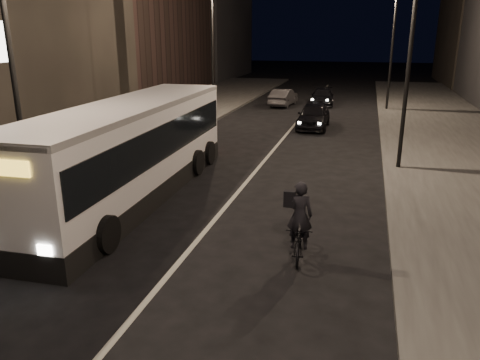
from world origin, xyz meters
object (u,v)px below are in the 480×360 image
Objects in this scene: streetlight_left_far at (216,33)px; car_mid at (283,97)px; car_far at (322,97)px; streetlight_right_mid at (405,33)px; city_bus at (131,147)px; streetlight_left_near at (16,33)px; car_near at (313,116)px; cyclist_on_bicycle at (300,233)px; streetlight_right_far at (389,33)px.

car_mid is at bearing 63.40° from streetlight_left_far.
streetlight_left_far is 1.91× the size of car_far.
streetlight_right_mid is 0.68× the size of city_bus.
streetlight_right_mid is 19.00m from car_far.
car_mid is 0.93× the size of car_far.
streetlight_left_near is 18.02m from car_near.
streetlight_left_far is at bearing -132.72° from car_far.
cyclist_on_bicycle reaches higher than car_mid.
streetlight_right_mid is 14.62m from streetlight_left_far.
streetlight_left_far is 8.22m from car_near.
city_bus reaches higher than car_mid.
car_mid is (-3.27, 8.38, -0.08)m from car_near.
streetlight_right_mid is at bearing 36.88° from streetlight_left_near.
car_far is (4.14, 23.46, -1.13)m from city_bus.
streetlight_right_mid is 1.00× the size of streetlight_right_far.
streetlight_right_far is at bearing 61.83° from car_near.
streetlight_left_near is 25.19m from car_mid.
streetlight_left_near is at bearing -131.46° from city_bus.
streetlight_right_mid is 10.24m from car_near.
cyclist_on_bicycle is (8.13, -18.82, -4.68)m from streetlight_left_far.
streetlight_left_far is at bearing 95.92° from city_bus.
streetlight_left_far is at bearing -150.64° from streetlight_right_far.
cyclist_on_bicycle is (-2.54, -24.82, -4.68)m from streetlight_right_far.
car_mid is 3.14m from car_far.
streetlight_left_near is 18.00m from streetlight_left_far.
car_near is (6.54, 16.15, -4.63)m from streetlight_left_near.
streetlight_right_far is 12.24m from streetlight_left_far.
streetlight_left_far reaches higher than car_mid.
car_far is at bearing 78.65° from city_bus.
streetlight_right_mid is 1.00× the size of streetlight_left_far.
city_bus reaches higher than cyclist_on_bicycle.
car_mid is (1.27, 22.16, -1.09)m from city_bus.
car_near is at bearing -92.25° from car_far.
streetlight_right_mid is 13.33m from streetlight_left_near.
streetlight_right_mid is at bearing -43.16° from streetlight_left_far.
car_far is at bearing 51.92° from streetlight_left_far.
cyclist_on_bicycle is at bearing 105.71° from car_mid.
car_far is at bearing 158.05° from streetlight_right_far.
city_bus reaches higher than car_near.
streetlight_right_far reaches higher than cyclist_on_bicycle.
car_mid is (-7.40, 0.53, -4.71)m from streetlight_right_far.
streetlight_right_far reaches higher than car_near.
streetlight_right_far is at bearing 66.81° from city_bus.
cyclist_on_bicycle is 0.52× the size of car_mid.
cyclist_on_bicycle is (8.13, -0.82, -4.68)m from streetlight_left_near.
streetlight_right_far is 0.68× the size of city_bus.
streetlight_left_near and streetlight_left_far have the same top height.
streetlight_right_far is 3.96× the size of cyclist_on_bicycle.
car_near is (4.54, 13.78, -1.01)m from city_bus.
streetlight_left_far is at bearing 107.96° from cyclist_on_bicycle.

